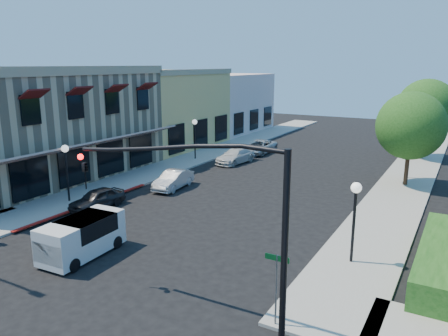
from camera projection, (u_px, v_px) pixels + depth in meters
The scene contains 21 objects.
ground at pixel (59, 298), 15.75m from camera, with size 120.00×120.00×0.00m, color black.
sidewalk_left at pixel (221, 149), 42.78m from camera, with size 3.50×50.00×0.12m, color gray.
sidewalk_right at pixel (413, 170), 34.40m from camera, with size 3.50×50.00×0.12m, color gray.
curb_red_strip at pixel (88, 207), 25.83m from camera, with size 0.25×10.00×0.06m, color maroon.
corner_brick_building at pixel (31, 124), 31.52m from camera, with size 11.77×18.20×8.10m.
yellow_stucco_building at pixel (158, 109), 44.29m from camera, with size 10.00×12.00×7.60m, color #D8B861.
pink_stucco_building at pixel (218, 103), 54.52m from camera, with size 10.00×12.00×7.00m, color beige.
hedge at pixel (436, 272), 17.77m from camera, with size 1.40×8.00×1.10m, color #1A4915.
street_tree_a at pixel (411, 126), 29.18m from camera, with size 4.56×4.56×6.48m.
street_tree_b at pixel (426, 108), 37.57m from camera, with size 4.94×4.94×7.02m.
signal_mast_arm at pixel (220, 204), 13.26m from camera, with size 8.01×0.39×6.00m.
street_name_sign at pixel (277, 279), 13.63m from camera, with size 0.80×0.06×2.50m.
lamppost_left_near at pixel (66, 159), 25.95m from camera, with size 0.44×0.44×3.57m.
lamppost_left_far at pixel (195, 129), 37.81m from camera, with size 0.44×0.44×3.57m.
lamppost_right_near at pixel (355, 202), 17.82m from camera, with size 0.44×0.44×3.57m.
lamppost_right_far at pixel (408, 142), 31.36m from camera, with size 0.44×0.44×3.57m.
white_van at pixel (81, 235), 18.97m from camera, with size 1.86×3.93×1.71m.
parked_car_a at pixel (97, 199), 25.40m from camera, with size 1.39×3.45×1.18m, color black.
parked_car_b at pixel (173, 180), 29.47m from camera, with size 1.29×3.70×1.22m, color #B6B8BC.
parked_car_c at pixel (235, 156), 37.01m from camera, with size 1.71×4.21×1.22m, color #BBBBB9.
parked_car_d at pixel (259, 147), 41.03m from camera, with size 2.07×4.48×1.25m, color #A5A8AB.
Camera 1 is at (12.19, -9.44, 8.25)m, focal length 35.00 mm.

